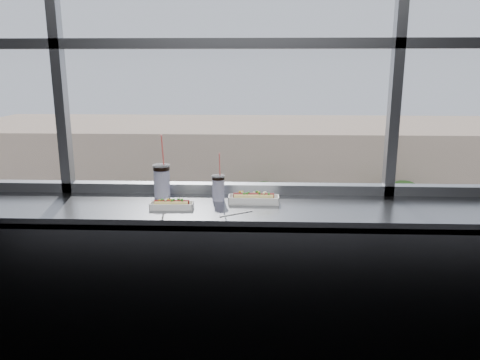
{
  "coord_description": "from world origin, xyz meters",
  "views": [
    {
      "loc": [
        0.2,
        -1.32,
        1.87
      ],
      "look_at": [
        0.1,
        1.23,
        1.25
      ],
      "focal_mm": 35.0,
      "sensor_mm": 36.0,
      "label": 1
    }
  ],
  "objects_px": {
    "loose_straw": "(236,214)",
    "wrapper": "(163,202)",
    "pedestrian_a": "(157,242)",
    "pedestrian_c": "(337,237)",
    "soda_cup_left": "(162,179)",
    "car_far_b": "(302,262)",
    "pedestrian_d": "(373,247)",
    "tree_left": "(128,212)",
    "tree_right": "(403,206)",
    "car_near_b": "(134,333)",
    "soda_cup_right": "(218,187)",
    "hotdog_tray_right": "(254,198)",
    "car_near_c": "(228,336)",
    "car_near_d": "(431,337)",
    "tree_center": "(264,206)",
    "hotdog_tray_left": "(172,205)"
  },
  "relations": [
    {
      "from": "tree_left",
      "to": "tree_right",
      "type": "bearing_deg",
      "value": 0.0
    },
    {
      "from": "loose_straw",
      "to": "tree_left",
      "type": "distance_m",
      "value": 31.19
    },
    {
      "from": "pedestrian_d",
      "to": "pedestrian_c",
      "type": "distance_m",
      "value": 2.59
    },
    {
      "from": "loose_straw",
      "to": "wrapper",
      "type": "bearing_deg",
      "value": 125.56
    },
    {
      "from": "hotdog_tray_right",
      "to": "loose_straw",
      "type": "relative_size",
      "value": 1.44
    },
    {
      "from": "tree_left",
      "to": "tree_right",
      "type": "relative_size",
      "value": 0.8
    },
    {
      "from": "car_near_b",
      "to": "car_near_d",
      "type": "relative_size",
      "value": 0.89
    },
    {
      "from": "hotdog_tray_left",
      "to": "soda_cup_left",
      "type": "relative_size",
      "value": 0.63
    },
    {
      "from": "tree_left",
      "to": "car_far_b",
      "type": "bearing_deg",
      "value": -18.75
    },
    {
      "from": "car_near_d",
      "to": "loose_straw",
      "type": "bearing_deg",
      "value": 151.51
    },
    {
      "from": "pedestrian_d",
      "to": "tree_center",
      "type": "xyz_separation_m",
      "value": [
        -7.36,
        1.07,
        2.53
      ]
    },
    {
      "from": "loose_straw",
      "to": "pedestrian_c",
      "type": "height_order",
      "value": "loose_straw"
    },
    {
      "from": "soda_cup_left",
      "to": "car_near_c",
      "type": "distance_m",
      "value": 19.66
    },
    {
      "from": "soda_cup_right",
      "to": "loose_straw",
      "type": "height_order",
      "value": "soda_cup_right"
    },
    {
      "from": "car_near_b",
      "to": "car_near_d",
      "type": "distance_m",
      "value": 13.32
    },
    {
      "from": "tree_center",
      "to": "tree_left",
      "type": "bearing_deg",
      "value": -180.0
    },
    {
      "from": "pedestrian_d",
      "to": "tree_right",
      "type": "bearing_deg",
      "value": 27.29
    },
    {
      "from": "car_near_c",
      "to": "pedestrian_d",
      "type": "relative_size",
      "value": 2.89
    },
    {
      "from": "car_far_b",
      "to": "tree_right",
      "type": "xyz_separation_m",
      "value": [
        7.11,
        4.0,
        2.47
      ]
    },
    {
      "from": "car_near_c",
      "to": "tree_left",
      "type": "xyz_separation_m",
      "value": [
        -7.77,
        12.0,
        1.93
      ]
    },
    {
      "from": "soda_cup_left",
      "to": "pedestrian_c",
      "type": "xyz_separation_m",
      "value": [
        6.14,
        28.42,
        -11.04
      ]
    },
    {
      "from": "car_near_b",
      "to": "car_near_c",
      "type": "relative_size",
      "value": 1.06
    },
    {
      "from": "loose_straw",
      "to": "hotdog_tray_left",
      "type": "bearing_deg",
      "value": 133.78
    },
    {
      "from": "soda_cup_right",
      "to": "pedestrian_c",
      "type": "height_order",
      "value": "soda_cup_right"
    },
    {
      "from": "soda_cup_left",
      "to": "pedestrian_a",
      "type": "height_order",
      "value": "soda_cup_left"
    },
    {
      "from": "hotdog_tray_left",
      "to": "tree_left",
      "type": "xyz_separation_m",
      "value": [
        -8.58,
        28.35,
        -9.21
      ]
    },
    {
      "from": "pedestrian_a",
      "to": "pedestrian_c",
      "type": "distance_m",
      "value": 12.5
    },
    {
      "from": "car_near_c",
      "to": "pedestrian_c",
      "type": "distance_m",
      "value": 14.07
    },
    {
      "from": "car_near_b",
      "to": "car_near_c",
      "type": "xyz_separation_m",
      "value": [
        4.29,
        0.0,
        -0.06
      ]
    },
    {
      "from": "car_near_c",
      "to": "tree_center",
      "type": "height_order",
      "value": "tree_center"
    },
    {
      "from": "loose_straw",
      "to": "car_near_b",
      "type": "xyz_separation_m",
      "value": [
        -5.46,
        16.44,
        -11.06
      ]
    },
    {
      "from": "car_near_b",
      "to": "tree_center",
      "type": "relative_size",
      "value": 1.13
    },
    {
      "from": "hotdog_tray_left",
      "to": "pedestrian_c",
      "type": "xyz_separation_m",
      "value": [
        6.05,
        28.64,
        -10.95
      ]
    },
    {
      "from": "car_far_b",
      "to": "pedestrian_c",
      "type": "bearing_deg",
      "value": -31.81
    },
    {
      "from": "car_near_d",
      "to": "pedestrian_a",
      "type": "height_order",
      "value": "car_near_d"
    },
    {
      "from": "pedestrian_a",
      "to": "tree_right",
      "type": "height_order",
      "value": "tree_right"
    },
    {
      "from": "loose_straw",
      "to": "hotdog_tray_right",
      "type": "bearing_deg",
      "value": 33.81
    },
    {
      "from": "soda_cup_right",
      "to": "pedestrian_d",
      "type": "xyz_separation_m",
      "value": [
        7.99,
        27.1,
        -11.19
      ]
    },
    {
      "from": "car_near_c",
      "to": "tree_left",
      "type": "relative_size",
      "value": 1.29
    },
    {
      "from": "loose_straw",
      "to": "car_near_d",
      "type": "distance_m",
      "value": 21.25
    },
    {
      "from": "car_near_d",
      "to": "tree_right",
      "type": "distance_m",
      "value": 12.43
    },
    {
      "from": "soda_cup_left",
      "to": "car_near_b",
      "type": "distance_m",
      "value": 20.24
    },
    {
      "from": "loose_straw",
      "to": "car_near_c",
      "type": "height_order",
      "value": "loose_straw"
    },
    {
      "from": "hotdog_tray_right",
      "to": "tree_right",
      "type": "xyz_separation_m",
      "value": [
        9.86,
        28.22,
        -8.49
      ]
    },
    {
      "from": "soda_cup_left",
      "to": "car_far_b",
      "type": "distance_m",
      "value": 26.73
    },
    {
      "from": "pedestrian_d",
      "to": "tree_left",
      "type": "distance_m",
      "value": 16.96
    },
    {
      "from": "car_far_b",
      "to": "car_near_d",
      "type": "relative_size",
      "value": 1.01
    },
    {
      "from": "soda_cup_right",
      "to": "tree_left",
      "type": "bearing_deg",
      "value": 107.39
    },
    {
      "from": "soda_cup_right",
      "to": "car_far_b",
      "type": "xyz_separation_m",
      "value": [
        2.96,
        24.17,
        -11.01
      ]
    },
    {
      "from": "car_near_b",
      "to": "soda_cup_right",
      "type": "bearing_deg",
      "value": -155.01
    }
  ]
}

